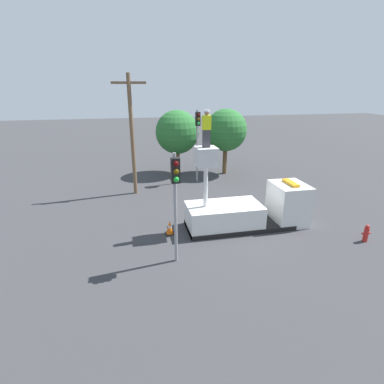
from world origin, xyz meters
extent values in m
plane|color=#38383A|center=(0.00, 0.00, 0.00)|extent=(120.00, 120.00, 0.00)
cube|color=black|center=(0.00, 0.00, 0.12)|extent=(5.66, 2.15, 0.24)
cube|color=silver|center=(-0.87, 0.00, 0.68)|extent=(3.92, 2.09, 1.35)
cube|color=silver|center=(2.83, 0.00, 1.12)|extent=(1.74, 2.09, 2.24)
cube|color=black|center=(3.71, 0.00, 1.57)|extent=(0.03, 1.78, 0.90)
cube|color=orange|center=(2.83, 0.00, 2.31)|extent=(0.36, 1.26, 0.14)
cylinder|color=silver|center=(-1.90, 0.00, 2.49)|extent=(0.22, 0.22, 2.29)
cube|color=silver|center=(-1.90, 0.00, 3.99)|extent=(1.02, 1.02, 0.90)
cube|color=#38383D|center=(-1.90, 0.00, 4.86)|extent=(0.34, 0.26, 0.84)
cube|color=#D1E519|center=(-1.90, 0.00, 5.61)|extent=(0.40, 0.26, 0.66)
sphere|color=#9E704C|center=(-1.90, 0.00, 6.05)|extent=(0.23, 0.23, 0.23)
cylinder|color=white|center=(-1.90, 0.00, 6.14)|extent=(0.26, 0.26, 0.09)
cylinder|color=gray|center=(-3.86, -2.59, 2.40)|extent=(0.14, 0.14, 4.80)
cube|color=black|center=(-3.86, -2.80, 4.15)|extent=(0.34, 0.28, 1.00)
sphere|color=#490707|center=(-3.86, -2.98, 4.46)|extent=(0.22, 0.22, 0.22)
sphere|color=#503C07|center=(-3.86, -2.98, 4.15)|extent=(0.22, 0.22, 0.22)
sphere|color=green|center=(-3.86, -2.98, 3.84)|extent=(0.22, 0.22, 0.22)
cylinder|color=gray|center=(-0.38, 8.51, 2.78)|extent=(0.14, 0.14, 5.56)
cube|color=black|center=(-0.38, 8.30, 4.91)|extent=(0.34, 0.28, 1.00)
sphere|color=#490707|center=(-0.38, 8.12, 5.22)|extent=(0.22, 0.22, 0.22)
sphere|color=#503C07|center=(-0.38, 8.12, 4.91)|extent=(0.22, 0.22, 0.22)
sphere|color=green|center=(-0.38, 8.12, 4.60)|extent=(0.22, 0.22, 0.22)
cylinder|color=#B2231E|center=(5.51, -2.84, 0.36)|extent=(0.23, 0.23, 0.73)
sphere|color=#B2231E|center=(5.51, -2.84, 0.79)|extent=(0.20, 0.20, 0.20)
cylinder|color=#B2231E|center=(5.33, -2.84, 0.44)|extent=(0.12, 0.09, 0.09)
cylinder|color=#B2231E|center=(5.68, -2.84, 0.44)|extent=(0.12, 0.09, 0.09)
cube|color=black|center=(-3.79, -0.04, 0.01)|extent=(0.47, 0.47, 0.03)
cone|color=orange|center=(-3.79, -0.04, 0.37)|extent=(0.39, 0.39, 0.73)
cylinder|color=white|center=(-3.79, -0.04, 0.40)|extent=(0.21, 0.21, 0.10)
cylinder|color=brown|center=(-1.51, 11.04, 1.16)|extent=(0.36, 0.36, 2.31)
sphere|color=#286B2D|center=(-1.51, 11.04, 3.58)|extent=(3.62, 3.62, 3.62)
cylinder|color=brown|center=(2.47, 10.18, 1.26)|extent=(0.36, 0.36, 2.52)
sphere|color=#286B2D|center=(2.47, 10.18, 3.75)|extent=(3.49, 3.49, 3.49)
cylinder|color=brown|center=(-5.28, 6.68, 4.01)|extent=(0.26, 0.26, 8.02)
cube|color=brown|center=(-5.28, 6.68, 7.42)|extent=(2.20, 0.16, 0.16)
camera|label=1|loc=(-5.57, -13.86, 7.25)|focal=28.00mm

